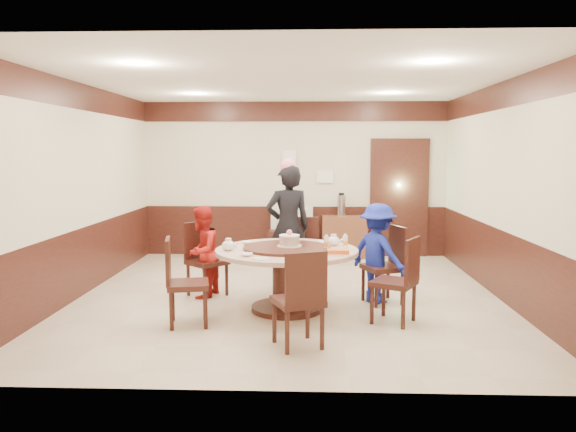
{
  "coord_description": "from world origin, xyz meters",
  "views": [
    {
      "loc": [
        0.27,
        -7.28,
        1.9
      ],
      "look_at": [
        0.0,
        -0.3,
        1.1
      ],
      "focal_mm": 35.0,
      "sensor_mm": 36.0,
      "label": 1
    }
  ],
  "objects_px": {
    "banquet_table": "(287,267)",
    "television": "(292,218)",
    "person_red": "(202,252)",
    "side_cabinet": "(344,237)",
    "tv_stand": "(292,243)",
    "birthday_cake": "(289,240)",
    "person_blue": "(378,253)",
    "thermos": "(341,206)",
    "person_standing": "(288,227)",
    "shrimp_platter": "(338,253)"
  },
  "relations": [
    {
      "from": "shrimp_platter",
      "to": "tv_stand",
      "type": "relative_size",
      "value": 0.35
    },
    {
      "from": "person_standing",
      "to": "birthday_cake",
      "type": "height_order",
      "value": "person_standing"
    },
    {
      "from": "person_blue",
      "to": "television",
      "type": "height_order",
      "value": "person_blue"
    },
    {
      "from": "tv_stand",
      "to": "television",
      "type": "relative_size",
      "value": 1.12
    },
    {
      "from": "shrimp_platter",
      "to": "side_cabinet",
      "type": "xyz_separation_m",
      "value": [
        0.31,
        3.85,
        -0.4
      ]
    },
    {
      "from": "tv_stand",
      "to": "side_cabinet",
      "type": "bearing_deg",
      "value": 1.81
    },
    {
      "from": "tv_stand",
      "to": "television",
      "type": "distance_m",
      "value": 0.47
    },
    {
      "from": "television",
      "to": "person_red",
      "type": "bearing_deg",
      "value": 66.87
    },
    {
      "from": "person_blue",
      "to": "tv_stand",
      "type": "distance_m",
      "value": 3.27
    },
    {
      "from": "banquet_table",
      "to": "television",
      "type": "xyz_separation_m",
      "value": [
        -0.05,
        3.45,
        0.19
      ]
    },
    {
      "from": "person_standing",
      "to": "television",
      "type": "bearing_deg",
      "value": -105.83
    },
    {
      "from": "banquet_table",
      "to": "side_cabinet",
      "type": "height_order",
      "value": "banquet_table"
    },
    {
      "from": "person_blue",
      "to": "television",
      "type": "distance_m",
      "value": 3.25
    },
    {
      "from": "shrimp_platter",
      "to": "tv_stand",
      "type": "bearing_deg",
      "value": 99.46
    },
    {
      "from": "tv_stand",
      "to": "side_cabinet",
      "type": "distance_m",
      "value": 0.96
    },
    {
      "from": "birthday_cake",
      "to": "shrimp_platter",
      "type": "distance_m",
      "value": 0.69
    },
    {
      "from": "banquet_table",
      "to": "person_standing",
      "type": "bearing_deg",
      "value": 91.37
    },
    {
      "from": "banquet_table",
      "to": "birthday_cake",
      "type": "xyz_separation_m",
      "value": [
        0.03,
        0.03,
        0.32
      ]
    },
    {
      "from": "birthday_cake",
      "to": "shrimp_platter",
      "type": "bearing_deg",
      "value": -35.38
    },
    {
      "from": "person_blue",
      "to": "birthday_cake",
      "type": "height_order",
      "value": "person_blue"
    },
    {
      "from": "banquet_table",
      "to": "person_blue",
      "type": "relative_size",
      "value": 1.35
    },
    {
      "from": "person_blue",
      "to": "television",
      "type": "bearing_deg",
      "value": -21.04
    },
    {
      "from": "person_standing",
      "to": "person_blue",
      "type": "xyz_separation_m",
      "value": [
        1.16,
        -0.73,
        -0.23
      ]
    },
    {
      "from": "television",
      "to": "side_cabinet",
      "type": "bearing_deg",
      "value": 179.56
    },
    {
      "from": "person_red",
      "to": "tv_stand",
      "type": "relative_size",
      "value": 1.41
    },
    {
      "from": "birthday_cake",
      "to": "tv_stand",
      "type": "bearing_deg",
      "value": 91.29
    },
    {
      "from": "thermos",
      "to": "side_cabinet",
      "type": "bearing_deg",
      "value": 0.0
    },
    {
      "from": "banquet_table",
      "to": "thermos",
      "type": "relative_size",
      "value": 4.48
    },
    {
      "from": "person_red",
      "to": "shrimp_platter",
      "type": "height_order",
      "value": "person_red"
    },
    {
      "from": "person_red",
      "to": "shrimp_platter",
      "type": "xyz_separation_m",
      "value": [
        1.72,
        -0.97,
        0.18
      ]
    },
    {
      "from": "person_blue",
      "to": "thermos",
      "type": "height_order",
      "value": "person_blue"
    },
    {
      "from": "shrimp_platter",
      "to": "television",
      "type": "bearing_deg",
      "value": 99.46
    },
    {
      "from": "birthday_cake",
      "to": "television",
      "type": "height_order",
      "value": "birthday_cake"
    },
    {
      "from": "person_standing",
      "to": "tv_stand",
      "type": "height_order",
      "value": "person_standing"
    },
    {
      "from": "television",
      "to": "thermos",
      "type": "bearing_deg",
      "value": 179.68
    },
    {
      "from": "thermos",
      "to": "shrimp_platter",
      "type": "bearing_deg",
      "value": -93.76
    },
    {
      "from": "banquet_table",
      "to": "tv_stand",
      "type": "distance_m",
      "value": 3.46
    },
    {
      "from": "person_standing",
      "to": "side_cabinet",
      "type": "bearing_deg",
      "value": -128.06
    },
    {
      "from": "banquet_table",
      "to": "tv_stand",
      "type": "height_order",
      "value": "banquet_table"
    },
    {
      "from": "birthday_cake",
      "to": "person_standing",
      "type": "bearing_deg",
      "value": 92.96
    },
    {
      "from": "birthday_cake",
      "to": "shrimp_platter",
      "type": "xyz_separation_m",
      "value": [
        0.56,
        -0.4,
        -0.07
      ]
    },
    {
      "from": "shrimp_platter",
      "to": "side_cabinet",
      "type": "distance_m",
      "value": 3.89
    },
    {
      "from": "tv_stand",
      "to": "television",
      "type": "height_order",
      "value": "television"
    },
    {
      "from": "birthday_cake",
      "to": "person_blue",
      "type": "bearing_deg",
      "value": 19.8
    },
    {
      "from": "banquet_table",
      "to": "person_standing",
      "type": "height_order",
      "value": "person_standing"
    },
    {
      "from": "person_red",
      "to": "side_cabinet",
      "type": "height_order",
      "value": "person_red"
    },
    {
      "from": "person_red",
      "to": "birthday_cake",
      "type": "distance_m",
      "value": 1.32
    },
    {
      "from": "tv_stand",
      "to": "thermos",
      "type": "relative_size",
      "value": 2.24
    },
    {
      "from": "person_blue",
      "to": "birthday_cake",
      "type": "bearing_deg",
      "value": 67.48
    },
    {
      "from": "birthday_cake",
      "to": "thermos",
      "type": "bearing_deg",
      "value": 76.75
    }
  ]
}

